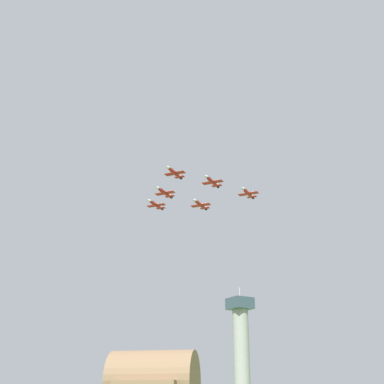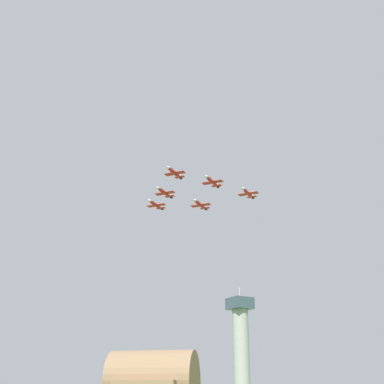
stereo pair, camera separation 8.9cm
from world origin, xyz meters
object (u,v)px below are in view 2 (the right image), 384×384
object	(u,v)px
control_tower	(241,351)
jet_left_wingman	(212,181)
jet_slot_rear	(200,204)
jet_right_wingman	(164,192)
jet_lead	(174,173)
jet_right_outer	(156,205)
jet_left_outer	(248,193)

from	to	relation	value
control_tower	jet_left_wingman	world-z (taller)	jet_left_wingman
jet_slot_rear	jet_right_wingman	bearing A→B (deg)	-40.43
jet_lead	jet_right_outer	distance (m)	34.29
jet_left_outer	jet_right_outer	size ratio (longest dim) A/B	0.99
control_tower	jet_slot_rear	world-z (taller)	jet_slot_rear
jet_left_wingman	jet_slot_rear	distance (m)	17.66
jet_right_wingman	jet_left_outer	world-z (taller)	jet_right_wingman
jet_lead	jet_slot_rear	size ratio (longest dim) A/B	0.96
control_tower	jet_left_wingman	xyz separation A→B (m)	(-53.70, 25.83, 73.37)
jet_lead	jet_right_wingman	size ratio (longest dim) A/B	0.96
jet_right_outer	jet_slot_rear	size ratio (longest dim) A/B	0.99
control_tower	jet_right_outer	world-z (taller)	jet_right_outer
jet_left_wingman	jet_right_wingman	size ratio (longest dim) A/B	1.01
control_tower	jet_left_wingman	bearing A→B (deg)	154.32
jet_lead	jet_left_outer	world-z (taller)	jet_lead
jet_lead	jet_slot_rear	distance (m)	26.62
jet_left_outer	jet_slot_rear	distance (m)	22.25
jet_lead	jet_left_outer	xyz separation A→B (m)	(3.23, 34.06, -3.37)
control_tower	jet_right_outer	bearing A→B (deg)	168.82
control_tower	jet_right_outer	xyz separation A→B (m)	(-88.41, 17.47, 72.08)
jet_lead	jet_left_outer	bearing A→B (deg)	139.20
jet_left_wingman	jet_right_outer	world-z (taller)	jet_left_wingman
control_tower	jet_lead	xyz separation A→B (m)	(-55.31, 8.80, 74.34)
jet_left_wingman	jet_right_outer	bearing A→B (deg)	-111.12
jet_left_wingman	jet_right_wingman	xyz separation A→B (m)	(-18.16, -12.69, -1.46)
jet_left_wingman	jet_lead	bearing A→B (deg)	-40.07
control_tower	jet_lead	size ratio (longest dim) A/B	2.73
control_tower	jet_lead	world-z (taller)	jet_lead
control_tower	jet_right_outer	distance (m)	115.40
jet_left_wingman	jet_right_outer	distance (m)	35.72
jet_left_wingman	jet_right_wingman	world-z (taller)	jet_left_wingman
jet_left_outer	jet_left_wingman	bearing A→B (deg)	-39.53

